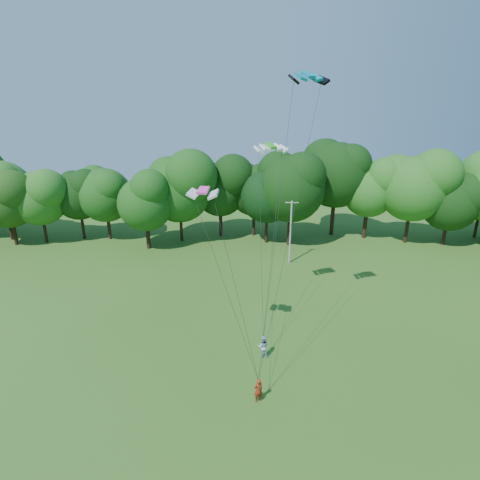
{
  "coord_description": "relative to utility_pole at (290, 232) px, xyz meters",
  "views": [
    {
      "loc": [
        -0.12,
        -11.84,
        16.77
      ],
      "look_at": [
        0.01,
        13.0,
        8.15
      ],
      "focal_mm": 28.0,
      "sensor_mm": 36.0,
      "label": 1
    }
  ],
  "objects": [
    {
      "name": "utility_pole",
      "position": [
        0.0,
        0.0,
        0.0
      ],
      "size": [
        1.47,
        0.18,
        7.36
      ],
      "rotation": [
        0.0,
        0.0,
        -0.05
      ],
      "color": "#A9AAA1",
      "rests_on": "ground"
    },
    {
      "name": "kite_flyer_left",
      "position": [
        -4.73,
        -21.89,
        -3.01
      ],
      "size": [
        0.69,
        0.58,
        1.6
      ],
      "primitive_type": "imported",
      "rotation": [
        0.0,
        0.0,
        3.56
      ],
      "color": "maroon",
      "rests_on": "ground"
    },
    {
      "name": "kite_flyer_right",
      "position": [
        -4.15,
        -17.49,
        -2.98
      ],
      "size": [
        0.86,
        0.7,
        1.65
      ],
      "primitive_type": "imported",
      "rotation": [
        0.0,
        0.0,
        3.05
      ],
      "color": "#B1D4F6",
      "rests_on": "ground"
    },
    {
      "name": "kite_teal",
      "position": [
        -1.55,
        -14.86,
        15.08
      ],
      "size": [
        2.72,
        1.93,
        0.54
      ],
      "rotation": [
        0.0,
        0.0,
        0.37
      ],
      "color": "#0581A0",
      "rests_on": "ground"
    },
    {
      "name": "kite_green",
      "position": [
        -3.43,
        -11.02,
        10.45
      ],
      "size": [
        2.76,
        2.01,
        0.46
      ],
      "rotation": [
        0.0,
        0.0,
        0.39
      ],
      "color": "green",
      "rests_on": "ground"
    },
    {
      "name": "kite_pink",
      "position": [
        -8.04,
        -17.88,
        8.39
      ],
      "size": [
        2.04,
        1.28,
        0.36
      ],
      "rotation": [
        0.0,
        0.0,
        -0.2
      ],
      "color": "#FF46B2",
      "rests_on": "ground"
    },
    {
      "name": "tree_back_west",
      "position": [
        -35.18,
        6.41,
        2.76
      ],
      "size": [
        7.23,
        7.23,
        10.52
      ],
      "color": "#362515",
      "rests_on": "ground"
    },
    {
      "name": "tree_back_center",
      "position": [
        -2.18,
        7.16,
        3.07
      ],
      "size": [
        7.57,
        7.57,
        11.01
      ],
      "color": "black",
      "rests_on": "ground"
    }
  ]
}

